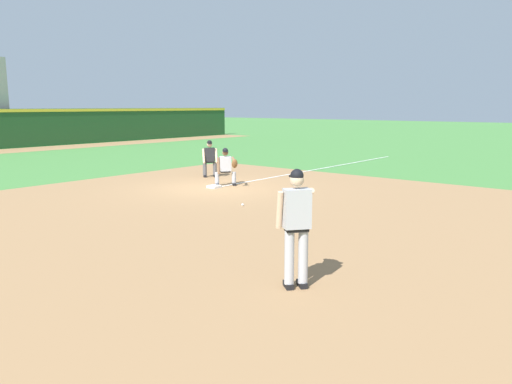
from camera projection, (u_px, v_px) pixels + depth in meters
name	position (u px, v px, depth m)	size (l,w,h in m)	color
ground_plane	(214.00, 188.00, 17.14)	(160.00, 160.00, 0.00)	#47843D
infield_dirt_patch	(240.00, 219.00, 12.43)	(18.00, 18.00, 0.01)	#9E754C
foul_line_stripe	(322.00, 168.00, 22.43)	(13.88, 0.10, 0.00)	white
first_base_bag	(214.00, 187.00, 17.13)	(0.38, 0.38, 0.09)	white
baseball	(243.00, 205.00, 14.04)	(0.07, 0.07, 0.07)	white
pitcher	(297.00, 221.00, 7.58)	(0.85, 0.54, 1.86)	black
first_baseman	(226.00, 165.00, 17.46)	(0.71, 1.09, 1.34)	black
umpire	(210.00, 157.00, 19.64)	(0.68, 0.66, 1.46)	black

